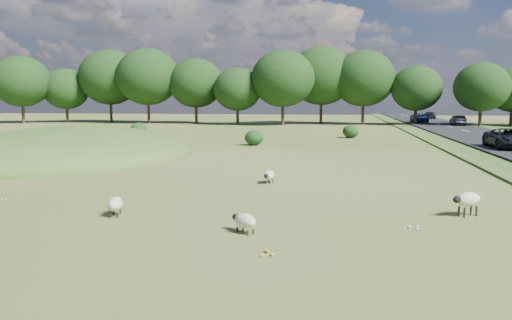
{
  "coord_description": "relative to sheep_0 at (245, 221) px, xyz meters",
  "views": [
    {
      "loc": [
        5.75,
        -19.0,
        3.9
      ],
      "look_at": [
        2.0,
        4.0,
        1.0
      ],
      "focal_mm": 35.0,
      "sensor_mm": 36.0,
      "label": 1
    }
  ],
  "objects": [
    {
      "name": "car_4",
      "position": [
        18.75,
        79.06,
        0.52
      ],
      "size": [
        1.78,
        4.38,
        1.27
      ],
      "primitive_type": "imported",
      "rotation": [
        0.0,
        0.0,
        3.14
      ],
      "color": "black",
      "rests_on": "road"
    },
    {
      "name": "car_3",
      "position": [
        14.95,
        65.19,
        0.57
      ],
      "size": [
        2.26,
        4.9,
        1.36
      ],
      "primitive_type": "imported",
      "color": "navy",
      "rests_on": "road"
    },
    {
      "name": "mound",
      "position": [
        -15.15,
        17.12,
        -0.37
      ],
      "size": [
        16.0,
        20.0,
        4.0
      ],
      "primitive_type": "ellipsoid",
      "color": "#33561E",
      "rests_on": "ground"
    },
    {
      "name": "treeline",
      "position": [
        -4.21,
        60.55,
        6.2
      ],
      "size": [
        96.28,
        14.66,
        11.7
      ],
      "color": "black",
      "rests_on": "ground"
    },
    {
      "name": "sheep_3",
      "position": [
        6.91,
        3.22,
        0.2
      ],
      "size": [
        1.13,
        0.92,
        0.81
      ],
      "rotation": [
        0.0,
        0.0,
        3.72
      ],
      "color": "beige",
      "rests_on": "ground"
    },
    {
      "name": "sheep_2",
      "position": [
        -0.46,
        8.58,
        0.0
      ],
      "size": [
        0.58,
        1.05,
        0.59
      ],
      "rotation": [
        0.0,
        0.0,
        4.55
      ],
      "color": "beige",
      "rests_on": "ground"
    },
    {
      "name": "shrubs",
      "position": [
        -7.02,
        32.84,
        0.29
      ],
      "size": [
        23.24,
        10.72,
        1.39
      ],
      "color": "black",
      "rests_on": "ground"
    },
    {
      "name": "sheep_1",
      "position": [
        -4.64,
        1.42,
        0.03
      ],
      "size": [
        0.69,
        1.14,
        0.63
      ],
      "rotation": [
        0.0,
        0.0,
        1.82
      ],
      "color": "beige",
      "rests_on": "ground"
    },
    {
      "name": "sheep_0",
      "position": [
        0.0,
        0.0,
        0.0
      ],
      "size": [
        0.96,
        0.9,
        0.58
      ],
      "rotation": [
        0.0,
        0.0,
        2.42
      ],
      "color": "beige",
      "rests_on": "ground"
    },
    {
      "name": "car_0",
      "position": [
        14.95,
        24.95,
        0.61
      ],
      "size": [
        2.4,
        5.19,
        1.44
      ],
      "primitive_type": "imported",
      "color": "black",
      "rests_on": "road"
    },
    {
      "name": "road",
      "position": [
        16.85,
        35.12,
        -0.24
      ],
      "size": [
        8.0,
        150.0,
        0.25
      ],
      "primitive_type": "cube",
      "color": "black",
      "rests_on": "ground"
    },
    {
      "name": "car_2",
      "position": [
        18.75,
        57.36,
        0.54
      ],
      "size": [
        1.38,
        3.97,
        1.31
      ],
      "primitive_type": "imported",
      "rotation": [
        0.0,
        0.0,
        3.14
      ],
      "color": "black",
      "rests_on": "road"
    },
    {
      "name": "ground",
      "position": [
        -3.15,
        25.12,
        -0.37
      ],
      "size": [
        160.0,
        160.0,
        0.0
      ],
      "primitive_type": "plane",
      "color": "#32571B",
      "rests_on": "ground"
    }
  ]
}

